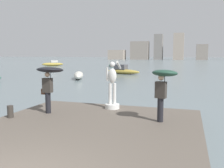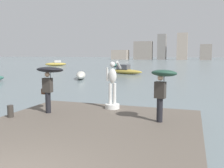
{
  "view_description": "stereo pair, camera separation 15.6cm",
  "coord_description": "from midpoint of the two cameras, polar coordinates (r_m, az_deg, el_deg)",
  "views": [
    {
      "loc": [
        3.23,
        -3.44,
        2.86
      ],
      "look_at": [
        0.0,
        6.77,
        1.55
      ],
      "focal_mm": 39.15,
      "sensor_mm": 36.0,
      "label": 1
    },
    {
      "loc": [
        3.38,
        -3.4,
        2.86
      ],
      "look_at": [
        0.0,
        6.77,
        1.55
      ],
      "focal_mm": 39.15,
      "sensor_mm": 36.0,
      "label": 2
    }
  ],
  "objects": [
    {
      "name": "onlooker_left",
      "position": [
        10.43,
        -14.84,
        1.77
      ],
      "size": [
        1.1,
        1.11,
        1.98
      ],
      "color": "black",
      "rests_on": "pier"
    },
    {
      "name": "mooring_bollard",
      "position": [
        10.38,
        -23.06,
        -5.94
      ],
      "size": [
        0.23,
        0.23,
        0.48
      ],
      "primitive_type": "cylinder",
      "color": "#38332D",
      "rests_on": "pier"
    },
    {
      "name": "ground_plane",
      "position": [
        43.64,
        13.18,
        3.02
      ],
      "size": [
        400.0,
        400.0,
        0.0
      ],
      "primitive_type": "plane",
      "color": "slate"
    },
    {
      "name": "distant_skyline",
      "position": [
        134.49,
        18.2,
        7.74
      ],
      "size": [
        84.0,
        8.74,
        13.8
      ],
      "color": "#A89989",
      "rests_on": "ground"
    },
    {
      "name": "boat_far",
      "position": [
        62.19,
        -13.7,
        4.6
      ],
      "size": [
        4.93,
        4.32,
        1.37
      ],
      "color": "#B2993D",
      "rests_on": "ground"
    },
    {
      "name": "boat_rightward",
      "position": [
        35.91,
        2.38,
        3.15
      ],
      "size": [
        5.63,
        3.05,
        1.36
      ],
      "color": "#B2993D",
      "rests_on": "ground"
    },
    {
      "name": "boat_mid",
      "position": [
        57.14,
        -0.06,
        4.42
      ],
      "size": [
        2.16,
        4.63,
        0.66
      ],
      "color": "#336B5B",
      "rests_on": "ground"
    },
    {
      "name": "boat_leftward",
      "position": [
        28.78,
        -7.96,
        2.05
      ],
      "size": [
        2.8,
        4.71,
        0.86
      ],
      "color": "silver",
      "rests_on": "ground"
    },
    {
      "name": "onlooker_right",
      "position": [
        8.93,
        11.41,
        0.56
      ],
      "size": [
        1.09,
        1.11,
        1.95
      ],
      "color": "black",
      "rests_on": "pier"
    },
    {
      "name": "pier",
      "position": [
        7.19,
        -11.6,
        -14.87
      ],
      "size": [
        7.52,
        10.78,
        0.4
      ],
      "primitive_type": "cube",
      "color": "#60564C",
      "rests_on": "ground"
    },
    {
      "name": "statue_white_figure",
      "position": [
        11.04,
        -0.32,
        -1.48
      ],
      "size": [
        0.65,
        0.89,
        2.16
      ],
      "color": "white",
      "rests_on": "pier"
    }
  ]
}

